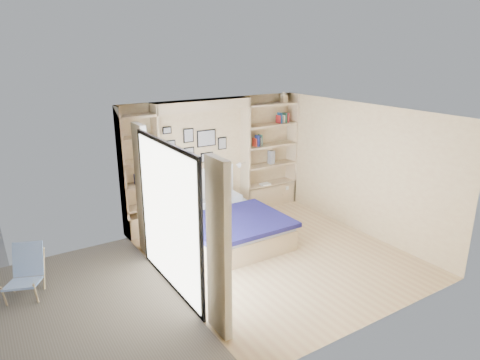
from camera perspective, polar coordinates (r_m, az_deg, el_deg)
ground at (r=7.65m, az=4.81°, el=-9.83°), size 4.50×4.50×0.00m
room_shell at (r=8.23m, az=-3.54°, el=0.31°), size 4.50×4.50×4.50m
bed at (r=8.07m, az=-1.90°, el=-6.07°), size 1.80×2.36×1.07m
photo_gallery at (r=8.67m, az=-6.25°, el=4.73°), size 1.48×0.02×0.82m
reading_lamps at (r=8.67m, az=-4.58°, el=1.34°), size 1.92×0.12×0.15m
shelf_decor at (r=9.30m, az=2.77°, el=6.13°), size 3.56×0.23×2.03m
deck at (r=6.44m, az=-22.99°, el=-17.01°), size 3.20×4.00×0.05m
deck_chair at (r=7.10m, az=-26.67°, el=-10.90°), size 0.68×0.84×0.74m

